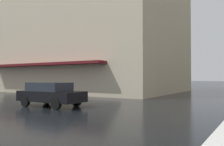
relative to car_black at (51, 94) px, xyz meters
The scene contains 2 objects.
haussmann_block_mid 19.38m from the car_black, 30.14° to the left, with size 16.14×22.22×21.51m.
car_black is the anchor object (origin of this frame).
Camera 1 is at (-4.63, 1.82, 1.72)m, focal length 38.69 mm.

